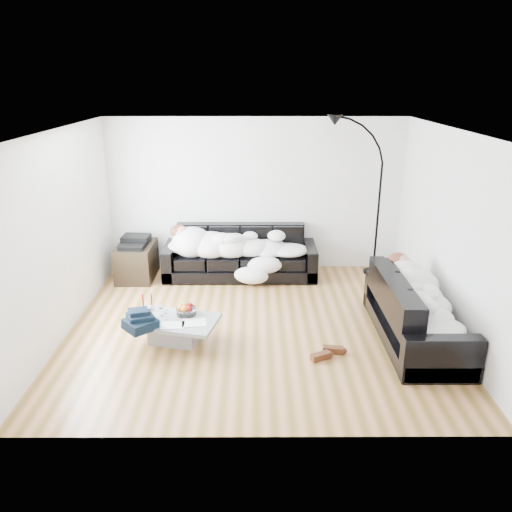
{
  "coord_description": "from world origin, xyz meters",
  "views": [
    {
      "loc": [
        -0.02,
        -6.1,
        3.21
      ],
      "look_at": [
        0.0,
        0.3,
        0.9
      ],
      "focal_mm": 35.0,
      "sensor_mm": 36.0,
      "label": 1
    }
  ],
  "objects_px": {
    "candle_right": "(152,302)",
    "sleeper_back": "(240,241)",
    "stereo": "(135,241)",
    "av_cabinet": "(137,261)",
    "candle_left": "(143,303)",
    "sleeper_right": "(419,294)",
    "sofa_right": "(417,310)",
    "floor_lamp": "(379,207)",
    "shoes": "(327,353)",
    "fruit_bowl": "(186,309)",
    "wine_glass_a": "(161,310)",
    "coffee_table": "(175,330)",
    "sofa_back": "(240,253)",
    "wine_glass_c": "(166,315)",
    "wine_glass_b": "(152,311)"
  },
  "relations": [
    {
      "from": "wine_glass_b",
      "to": "av_cabinet",
      "type": "distance_m",
      "value": 2.23
    },
    {
      "from": "wine_glass_a",
      "to": "shoes",
      "type": "xyz_separation_m",
      "value": [
        2.07,
        -0.47,
        -0.36
      ]
    },
    {
      "from": "sofa_back",
      "to": "sleeper_back",
      "type": "relative_size",
      "value": 1.18
    },
    {
      "from": "sleeper_back",
      "to": "av_cabinet",
      "type": "xyz_separation_m",
      "value": [
        -1.74,
        -0.02,
        -0.34
      ]
    },
    {
      "from": "candle_right",
      "to": "sleeper_back",
      "type": "bearing_deg",
      "value": 60.25
    },
    {
      "from": "coffee_table",
      "to": "av_cabinet",
      "type": "relative_size",
      "value": 1.28
    },
    {
      "from": "wine_glass_a",
      "to": "wine_glass_c",
      "type": "height_order",
      "value": "wine_glass_a"
    },
    {
      "from": "sofa_right",
      "to": "wine_glass_c",
      "type": "height_order",
      "value": "sofa_right"
    },
    {
      "from": "candle_left",
      "to": "av_cabinet",
      "type": "xyz_separation_m",
      "value": [
        -0.54,
        1.97,
        -0.15
      ]
    },
    {
      "from": "sofa_back",
      "to": "floor_lamp",
      "type": "height_order",
      "value": "floor_lamp"
    },
    {
      "from": "sleeper_back",
      "to": "fruit_bowl",
      "type": "height_order",
      "value": "sleeper_back"
    },
    {
      "from": "sleeper_right",
      "to": "candle_left",
      "type": "height_order",
      "value": "sleeper_right"
    },
    {
      "from": "fruit_bowl",
      "to": "floor_lamp",
      "type": "relative_size",
      "value": 0.11
    },
    {
      "from": "sofa_right",
      "to": "floor_lamp",
      "type": "height_order",
      "value": "floor_lamp"
    },
    {
      "from": "fruit_bowl",
      "to": "sleeper_right",
      "type": "bearing_deg",
      "value": -1.66
    },
    {
      "from": "wine_glass_c",
      "to": "shoes",
      "type": "distance_m",
      "value": 2.04
    },
    {
      "from": "stereo",
      "to": "sleeper_back",
      "type": "bearing_deg",
      "value": 4.73
    },
    {
      "from": "sleeper_right",
      "to": "candle_right",
      "type": "distance_m",
      "value": 3.42
    },
    {
      "from": "floor_lamp",
      "to": "candle_left",
      "type": "bearing_deg",
      "value": -150.62
    },
    {
      "from": "candle_right",
      "to": "av_cabinet",
      "type": "height_order",
      "value": "av_cabinet"
    },
    {
      "from": "wine_glass_c",
      "to": "wine_glass_b",
      "type": "bearing_deg",
      "value": 156.09
    },
    {
      "from": "wine_glass_a",
      "to": "floor_lamp",
      "type": "xyz_separation_m",
      "value": [
        3.25,
        2.29,
        0.76
      ]
    },
    {
      "from": "fruit_bowl",
      "to": "floor_lamp",
      "type": "bearing_deg",
      "value": 37.41
    },
    {
      "from": "sofa_right",
      "to": "shoes",
      "type": "relative_size",
      "value": 4.93
    },
    {
      "from": "stereo",
      "to": "floor_lamp",
      "type": "relative_size",
      "value": 0.19
    },
    {
      "from": "coffee_table",
      "to": "av_cabinet",
      "type": "distance_m",
      "value": 2.38
    },
    {
      "from": "coffee_table",
      "to": "stereo",
      "type": "xyz_separation_m",
      "value": [
        -0.96,
        2.17,
        0.49
      ]
    },
    {
      "from": "wine_glass_b",
      "to": "floor_lamp",
      "type": "distance_m",
      "value": 4.16
    },
    {
      "from": "candle_right",
      "to": "av_cabinet",
      "type": "xyz_separation_m",
      "value": [
        -0.63,
        1.91,
        -0.14
      ]
    },
    {
      "from": "wine_glass_c",
      "to": "sofa_back",
      "type": "bearing_deg",
      "value": 69.16
    },
    {
      "from": "av_cabinet",
      "to": "stereo",
      "type": "height_order",
      "value": "stereo"
    },
    {
      "from": "sleeper_back",
      "to": "av_cabinet",
      "type": "distance_m",
      "value": 1.77
    },
    {
      "from": "av_cabinet",
      "to": "floor_lamp",
      "type": "height_order",
      "value": "floor_lamp"
    },
    {
      "from": "fruit_bowl",
      "to": "wine_glass_a",
      "type": "relative_size",
      "value": 1.48
    },
    {
      "from": "floor_lamp",
      "to": "candle_right",
      "type": "bearing_deg",
      "value": -150.64
    },
    {
      "from": "sleeper_back",
      "to": "sleeper_right",
      "type": "distance_m",
      "value": 3.14
    },
    {
      "from": "sofa_right",
      "to": "stereo",
      "type": "distance_m",
      "value": 4.57
    },
    {
      "from": "wine_glass_a",
      "to": "shoes",
      "type": "bearing_deg",
      "value": -12.75
    },
    {
      "from": "wine_glass_c",
      "to": "fruit_bowl",
      "type": "bearing_deg",
      "value": 36.62
    },
    {
      "from": "sofa_back",
      "to": "wine_glass_c",
      "type": "bearing_deg",
      "value": -110.84
    },
    {
      "from": "av_cabinet",
      "to": "floor_lamp",
      "type": "distance_m",
      "value": 4.14
    },
    {
      "from": "fruit_bowl",
      "to": "shoes",
      "type": "bearing_deg",
      "value": -16.16
    },
    {
      "from": "wine_glass_b",
      "to": "floor_lamp",
      "type": "bearing_deg",
      "value": 34.75
    },
    {
      "from": "fruit_bowl",
      "to": "stereo",
      "type": "bearing_deg",
      "value": 118.31
    },
    {
      "from": "wine_glass_a",
      "to": "candle_left",
      "type": "bearing_deg",
      "value": 156.91
    },
    {
      "from": "sofa_right",
      "to": "candle_left",
      "type": "bearing_deg",
      "value": 87.54
    },
    {
      "from": "av_cabinet",
      "to": "candle_left",
      "type": "bearing_deg",
      "value": -74.21
    },
    {
      "from": "coffee_table",
      "to": "wine_glass_a",
      "type": "xyz_separation_m",
      "value": [
        -0.17,
        0.09,
        0.24
      ]
    },
    {
      "from": "sofa_right",
      "to": "sleeper_back",
      "type": "height_order",
      "value": "sleeper_back"
    },
    {
      "from": "shoes",
      "to": "stereo",
      "type": "relative_size",
      "value": 0.95
    }
  ]
}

